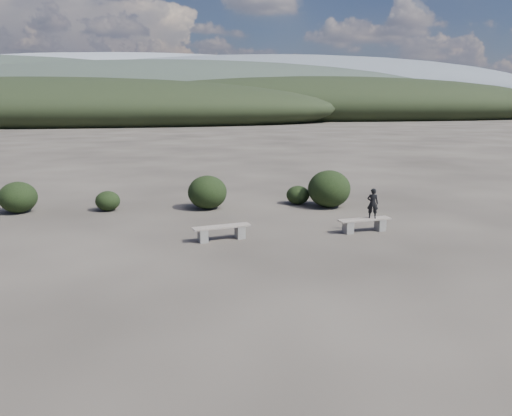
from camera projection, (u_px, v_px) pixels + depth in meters
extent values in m
plane|color=#302A25|center=(290.00, 283.00, 11.92)|extent=(1200.00, 1200.00, 0.00)
cube|color=#65625E|center=(203.00, 236.00, 15.33)|extent=(0.33, 0.40, 0.41)
cube|color=#65625E|center=(240.00, 232.00, 15.77)|extent=(0.33, 0.40, 0.41)
cube|color=gray|center=(222.00, 227.00, 15.51)|extent=(1.86, 0.78, 0.05)
cube|color=#65625E|center=(348.00, 227.00, 16.34)|extent=(0.30, 0.39, 0.40)
cube|color=#65625E|center=(380.00, 225.00, 16.70)|extent=(0.30, 0.39, 0.40)
cube|color=gray|center=(365.00, 219.00, 16.48)|extent=(1.84, 0.65, 0.05)
imported|color=black|center=(373.00, 203.00, 16.45)|extent=(0.43, 0.36, 1.01)
ellipsoid|color=black|center=(108.00, 201.00, 19.71)|extent=(0.96, 0.96, 0.78)
ellipsoid|color=black|center=(207.00, 192.00, 20.02)|extent=(1.57, 1.57, 1.34)
ellipsoid|color=black|center=(298.00, 195.00, 20.97)|extent=(0.97, 0.97, 0.78)
ellipsoid|color=black|center=(329.00, 189.00, 20.31)|extent=(1.73, 1.73, 1.51)
ellipsoid|color=black|center=(18.00, 197.00, 19.33)|extent=(1.43, 1.43, 1.21)
ellipsoid|color=black|center=(56.00, 110.00, 94.48)|extent=(110.00, 40.00, 12.00)
ellipsoid|color=black|center=(330.00, 106.00, 122.82)|extent=(120.00, 44.00, 14.00)
ellipsoid|color=#2D372D|center=(184.00, 98.00, 165.33)|extent=(190.00, 64.00, 24.00)
ellipsoid|color=slate|center=(293.00, 92.00, 310.24)|extent=(340.00, 110.00, 44.00)
ellipsoid|color=gray|center=(140.00, 90.00, 391.07)|extent=(460.00, 140.00, 56.00)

